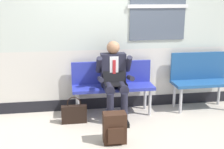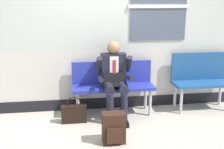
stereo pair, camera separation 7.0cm
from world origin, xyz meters
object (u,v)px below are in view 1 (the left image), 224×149
Objects in this scene: bench_with_person at (112,83)px; person_seated at (114,78)px; bench_empty at (200,77)px; backpack at (115,128)px; handbag at (74,114)px.

bench_with_person is 1.08× the size of person_seated.
person_seated reaches higher than bench_empty.
bench_empty is 2.05m from backpack.
bench_with_person reaches higher than backpack.
bench_with_person is at bearing 82.39° from backpack.
person_seated reaches higher than handbag.
bench_empty is 1.58m from person_seated.
backpack is 0.91m from handbag.
bench_empty is 2.37× the size of backpack.
bench_empty is 0.81× the size of person_seated.
bench_empty is 2.29m from handbag.
person_seated is 0.85m from handbag.
handbag is (-0.66, -0.33, -0.38)m from bench_with_person.
bench_with_person is 1.33× the size of bench_empty.
bench_with_person is at bearing -179.67° from bench_empty.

